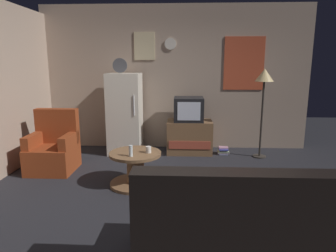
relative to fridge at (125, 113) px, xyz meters
The scene contains 12 objects.
ground_plane 2.31m from the fridge, 65.18° to the right, with size 12.00×12.00×0.00m, color #232328.
wall_with_art 1.22m from the fridge, 26.65° to the left, with size 5.20×0.12×2.78m.
fridge is the anchor object (origin of this frame).
tv_stand 1.29m from the fridge, ahead, with size 0.84×0.53×0.62m.
crt_tv 1.20m from the fridge, ahead, with size 0.54×0.51×0.44m.
standing_lamp 2.57m from the fridge, ahead, with size 0.32×0.32×1.59m.
coffee_table 1.70m from the fridge, 74.71° to the right, with size 0.72×0.72×0.47m.
wine_glass 1.80m from the fridge, 77.14° to the right, with size 0.05×0.05×0.15m, color silver.
mug_ceramic_white 1.70m from the fridge, 68.70° to the right, with size 0.08×0.08×0.09m, color silver.
armchair 1.46m from the fridge, 133.63° to the right, with size 0.68×0.68×0.96m.
couch 3.63m from the fridge, 64.47° to the right, with size 1.70×0.80×0.92m.
book_stack 1.98m from the fridge, ahead, with size 0.22×0.17×0.14m.
Camera 1 is at (0.15, -3.56, 1.69)m, focal length 32.26 mm.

